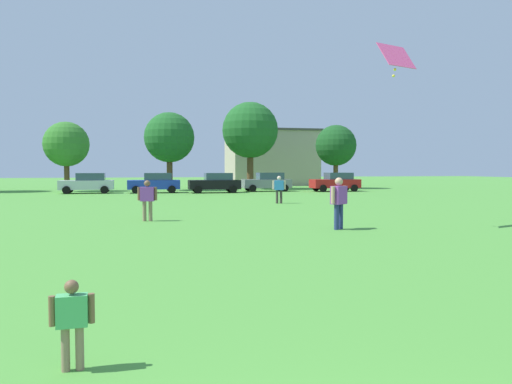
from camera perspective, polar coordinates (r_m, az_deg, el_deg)
name	(u,v)px	position (r m, az deg, el deg)	size (l,w,h in m)	color
ground_plane	(156,202)	(31.76, -11.28, -1.10)	(160.00, 160.00, 0.00)	#4C9338
child_kite_flyer	(72,317)	(5.70, -20.21, -13.20)	(0.46, 0.19, 0.96)	#8C7259
adult_bystander	(339,199)	(17.38, 9.41, -0.75)	(0.72, 0.60, 1.79)	navy
bystander_near_trees	(147,197)	(20.28, -12.27, -0.55)	(0.76, 0.39, 1.62)	#8C7259
bystander_midfield	(279,187)	(29.69, 2.64, 0.56)	(0.76, 0.41, 1.63)	#3F3833
kite	(396,57)	(18.56, 15.68, 14.57)	(1.50, 1.05, 1.17)	#F24C8C
parked_car_silver_0	(88,183)	(43.59, -18.62, 0.98)	(4.30, 2.02, 1.68)	silver
parked_car_blue_1	(155,183)	(42.94, -11.47, 1.04)	(4.30, 2.02, 1.68)	#1E38AD
parked_car_black_2	(215,183)	(42.39, -4.66, 1.07)	(4.30, 2.02, 1.68)	black
parked_car_gray_3	(267,182)	(44.87, 1.29, 1.17)	(4.30, 2.02, 1.68)	slate
parked_car_red_4	(336,182)	(45.35, 9.08, 1.15)	(4.30, 2.02, 1.68)	red
tree_left	(66,144)	(47.71, -20.80, 5.09)	(3.98, 3.98, 6.21)	brown
tree_center	(169,138)	(47.58, -9.84, 6.11)	(4.67, 4.67, 7.28)	brown
tree_right	(250,130)	(49.62, -0.67, 7.03)	(5.50, 5.50, 8.58)	brown
tree_far_right	(336,146)	(51.70, 9.09, 5.24)	(4.15, 4.15, 6.46)	brown
house_left	(271,157)	(61.57, 1.74, 3.95)	(10.78, 7.42, 6.73)	tan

